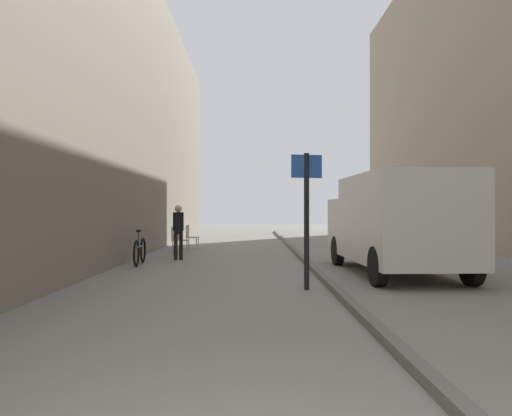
{
  "coord_description": "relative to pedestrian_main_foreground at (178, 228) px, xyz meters",
  "views": [
    {
      "loc": [
        0.05,
        -2.08,
        1.51
      ],
      "look_at": [
        0.15,
        11.08,
        1.57
      ],
      "focal_mm": 34.6,
      "sensor_mm": 36.0,
      "label": 1
    }
  ],
  "objects": [
    {
      "name": "cafe_chair_by_doorway",
      "position": [
        -0.33,
        2.27,
        -0.42
      ],
      "size": [
        0.61,
        0.61,
        0.94
      ],
      "rotation": [
        0.0,
        0.0,
        3.74
      ],
      "color": "#B7B2A8",
      "rests_on": "ground_plane"
    },
    {
      "name": "street_sign_post",
      "position": [
        3.3,
        -5.68,
        0.58
      ],
      "size": [
        0.6,
        0.14,
        2.6
      ],
      "rotation": [
        0.0,
        0.0,
        3.33
      ],
      "color": "black",
      "rests_on": "ground_plane"
    },
    {
      "name": "pedestrian_main_foreground",
      "position": [
        0.0,
        0.0,
        0.0
      ],
      "size": [
        0.32,
        0.25,
        1.67
      ],
      "rotation": [
        0.0,
        0.0,
        0.37
      ],
      "color": "black",
      "rests_on": "ground_plane"
    },
    {
      "name": "bicycle_leaning",
      "position": [
        -0.86,
        -1.38,
        -0.58
      ],
      "size": [
        0.16,
        1.77,
        0.98
      ],
      "rotation": [
        0.0,
        0.0,
        0.05
      ],
      "color": "black",
      "rests_on": "ground_plane"
    },
    {
      "name": "cafe_chair_near_window",
      "position": [
        -0.14,
        4.04,
        -0.42
      ],
      "size": [
        0.47,
        0.47,
        0.94
      ],
      "rotation": [
        0.0,
        0.0,
        4.64
      ],
      "color": "#B7B2A8",
      "rests_on": "ground_plane"
    },
    {
      "name": "building_facade_left",
      "position": [
        -2.83,
        -0.97,
        4.2
      ],
      "size": [
        2.88,
        40.0,
        10.34
      ],
      "primitive_type": "cube",
      "color": "gray",
      "rests_on": "ground_plane"
    },
    {
      "name": "delivery_van",
      "position": [
        5.63,
        -3.38,
        0.29
      ],
      "size": [
        2.28,
        5.56,
        2.32
      ],
      "rotation": [
        0.0,
        0.0,
        0.03
      ],
      "color": "silver",
      "rests_on": "ground_plane"
    },
    {
      "name": "ground_plane",
      "position": [
        2.21,
        -0.97,
        -0.97
      ],
      "size": [
        80.0,
        80.0,
        0.0
      ],
      "primitive_type": "plane",
      "color": "gray"
    },
    {
      "name": "kerb_strip",
      "position": [
        3.79,
        -0.97,
        -0.91
      ],
      "size": [
        0.16,
        40.0,
        0.12
      ],
      "primitive_type": "cube",
      "color": "#615F5B",
      "rests_on": "ground_plane"
    }
  ]
}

